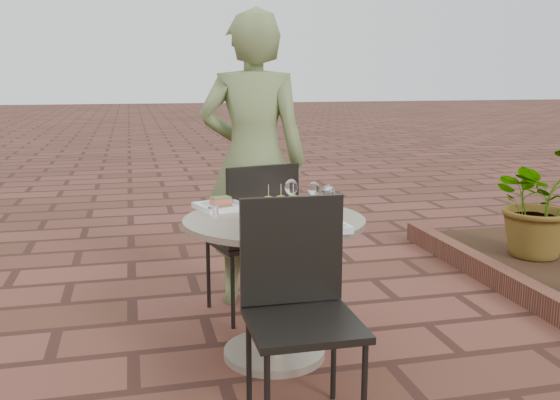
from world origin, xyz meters
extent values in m
plane|color=brown|center=(0.00, 0.00, 0.00)|extent=(60.00, 60.00, 0.00)
cylinder|color=gray|center=(-0.12, -0.20, 0.02)|extent=(0.52, 0.52, 0.04)
cylinder|color=gray|center=(-0.12, -0.20, 0.35)|extent=(0.08, 0.08, 0.70)
cylinder|color=tan|center=(-0.12, -0.20, 0.71)|extent=(0.90, 0.90, 0.03)
cube|color=black|center=(-0.13, 0.43, 0.45)|extent=(0.53, 0.53, 0.03)
cube|color=black|center=(-0.09, 0.24, 0.70)|extent=(0.43, 0.14, 0.46)
cylinder|color=black|center=(0.00, 0.66, 0.22)|extent=(0.02, 0.02, 0.44)
cylinder|color=black|center=(-0.37, 0.57, 0.22)|extent=(0.02, 0.02, 0.44)
cylinder|color=black|center=(0.10, 0.29, 0.22)|extent=(0.02, 0.02, 0.44)
cylinder|color=black|center=(-0.27, 0.20, 0.22)|extent=(0.02, 0.02, 0.44)
cube|color=black|center=(-0.16, -0.87, 0.45)|extent=(0.44, 0.44, 0.03)
cube|color=black|center=(-0.16, -0.67, 0.70)|extent=(0.44, 0.03, 0.46)
cylinder|color=black|center=(0.03, -1.06, 0.22)|extent=(0.02, 0.02, 0.44)
cylinder|color=black|center=(-0.35, -0.68, 0.22)|extent=(0.02, 0.02, 0.44)
cylinder|color=black|center=(0.03, -0.68, 0.22)|extent=(0.02, 0.02, 0.44)
imported|color=#62713E|center=(-0.07, 0.61, 0.90)|extent=(0.75, 0.60, 1.81)
cube|color=silver|center=(-0.35, 0.08, 0.74)|extent=(0.30, 0.30, 0.01)
cube|color=#E1604F|center=(-0.35, 0.08, 0.77)|extent=(0.12, 0.09, 0.03)
cube|color=#4E622C|center=(-0.35, 0.08, 0.79)|extent=(0.11, 0.09, 0.01)
cube|color=silver|center=(-0.08, -0.15, 0.74)|extent=(0.26, 0.26, 0.01)
cube|color=silver|center=(0.01, -0.47, 0.74)|extent=(0.29, 0.29, 0.01)
ellipsoid|color=#E05C81|center=(-0.03, -0.53, 0.75)|extent=(0.05, 0.04, 0.02)
cylinder|color=white|center=(0.16, -0.20, 0.73)|extent=(0.06, 0.06, 0.00)
cylinder|color=white|center=(0.16, -0.20, 0.77)|extent=(0.01, 0.01, 0.07)
ellipsoid|color=white|center=(0.16, -0.20, 0.84)|extent=(0.07, 0.07, 0.08)
cylinder|color=white|center=(0.16, -0.20, 0.84)|extent=(0.05, 0.05, 0.04)
cylinder|color=white|center=(0.01, -0.02, 0.73)|extent=(0.06, 0.06, 0.00)
cylinder|color=white|center=(0.01, -0.02, 0.77)|extent=(0.01, 0.01, 0.07)
ellipsoid|color=white|center=(0.01, -0.02, 0.85)|extent=(0.07, 0.07, 0.09)
cylinder|color=white|center=(0.13, -0.02, 0.73)|extent=(0.05, 0.05, 0.00)
cylinder|color=white|center=(0.13, -0.02, 0.77)|extent=(0.01, 0.01, 0.06)
ellipsoid|color=white|center=(0.13, -0.02, 0.84)|extent=(0.06, 0.06, 0.08)
cylinder|color=silver|center=(-0.40, -0.04, 0.75)|extent=(0.07, 0.07, 0.04)
cube|color=brown|center=(1.60, 0.30, 0.07)|extent=(0.12, 3.00, 0.15)
imported|color=#33662D|center=(2.21, 0.92, 0.49)|extent=(0.85, 0.76, 0.86)
camera|label=1|loc=(-0.79, -3.12, 1.42)|focal=40.00mm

